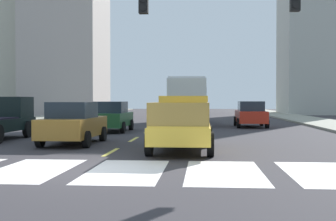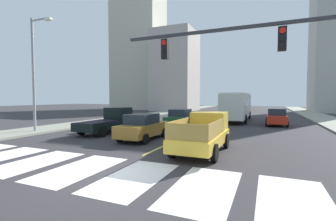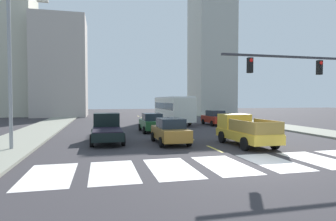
{
  "view_description": "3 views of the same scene",
  "coord_description": "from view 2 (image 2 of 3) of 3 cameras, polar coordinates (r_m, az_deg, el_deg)",
  "views": [
    {
      "loc": [
        3.18,
        -11.01,
        1.8
      ],
      "look_at": [
        1.06,
        15.4,
        1.18
      ],
      "focal_mm": 47.19,
      "sensor_mm": 36.0,
      "label": 1
    },
    {
      "loc": [
        5.43,
        -6.92,
        2.76
      ],
      "look_at": [
        -1.65,
        9.79,
        1.79
      ],
      "focal_mm": 25.0,
      "sensor_mm": 36.0,
      "label": 2
    },
    {
      "loc": [
        -6.66,
        -11.64,
        2.94
      ],
      "look_at": [
        -0.69,
        13.05,
        1.99
      ],
      "focal_mm": 30.02,
      "sensor_mm": 36.0,
      "label": 3
    }
  ],
  "objects": [
    {
      "name": "crosswalk_stripe_6",
      "position": [
        7.48,
        28.5,
        -18.93
      ],
      "size": [
        1.89,
        3.89,
        0.01
      ],
      "primitive_type": "cube",
      "color": "silver",
      "rests_on": "ground"
    },
    {
      "name": "streetlight_left",
      "position": [
        21.44,
        -29.75,
        8.57
      ],
      "size": [
        2.2,
        0.28,
        9.0
      ],
      "color": "gray",
      "rests_on": "ground"
    },
    {
      "name": "pickup_dark",
      "position": [
        19.41,
        -14.07,
        -2.48
      ],
      "size": [
        2.18,
        5.2,
        1.96
      ],
      "rotation": [
        0.0,
        0.0,
        -0.05
      ],
      "color": "black",
      "rests_on": "ground"
    },
    {
      "name": "sedan_near_right",
      "position": [
        25.87,
        24.93,
        -1.45
      ],
      "size": [
        2.02,
        4.4,
        1.72
      ],
      "rotation": [
        0.0,
        0.0,
        -0.02
      ],
      "color": "red",
      "rests_on": "ground"
    },
    {
      "name": "lane_dash_7",
      "position": [
        46.32,
        16.19,
        -0.49
      ],
      "size": [
        0.16,
        2.4,
        0.01
      ],
      "primitive_type": "cube",
      "color": "gold",
      "rests_on": "ground"
    },
    {
      "name": "crosswalk_stripe_2",
      "position": [
        11.78,
        -29.57,
        -10.87
      ],
      "size": [
        1.89,
        3.89,
        0.01
      ],
      "primitive_type": "cube",
      "color": "silver",
      "rests_on": "ground"
    },
    {
      "name": "sedan_far",
      "position": [
        22.11,
        3.09,
        -1.89
      ],
      "size": [
        2.02,
        4.4,
        1.72
      ],
      "rotation": [
        0.0,
        0.0,
        0.03
      ],
      "color": "#1F512A",
      "rests_on": "ground"
    },
    {
      "name": "sedan_near_left",
      "position": [
        15.59,
        -6.16,
        -3.97
      ],
      "size": [
        2.02,
        4.4,
        1.72
      ],
      "rotation": [
        0.0,
        0.0,
        0.02
      ],
      "color": "olive",
      "rests_on": "ground"
    },
    {
      "name": "lane_dash_3",
      "position": [
        26.62,
        11.08,
        -2.95
      ],
      "size": [
        0.16,
        2.4,
        0.01
      ],
      "primitive_type": "cube",
      "color": "gold",
      "rests_on": "ground"
    },
    {
      "name": "crosswalk_stripe_4",
      "position": [
        8.55,
        -8.16,
        -15.78
      ],
      "size": [
        1.89,
        3.89,
        0.01
      ],
      "primitive_type": "cube",
      "color": "silver",
      "rests_on": "ground"
    },
    {
      "name": "crosswalk_stripe_5",
      "position": [
        7.64,
        8.75,
        -18.11
      ],
      "size": [
        1.89,
        3.89,
        0.01
      ],
      "primitive_type": "cube",
      "color": "silver",
      "rests_on": "ground"
    },
    {
      "name": "pickup_stakebed",
      "position": [
        12.42,
        8.76,
        -5.42
      ],
      "size": [
        2.18,
        5.2,
        1.96
      ],
      "rotation": [
        0.0,
        0.0,
        0.04
      ],
      "color": "gold",
      "rests_on": "ground"
    },
    {
      "name": "lane_dash_2",
      "position": [
        21.78,
        8.36,
        -4.25
      ],
      "size": [
        0.16,
        2.4,
        0.01
      ],
      "primitive_type": "cube",
      "color": "gold",
      "rests_on": "ground"
    },
    {
      "name": "ground_plane",
      "position": [
        9.22,
        -14.95,
        -14.47
      ],
      "size": [
        160.0,
        160.0,
        0.0
      ],
      "primitive_type": "plane",
      "color": "#322F33"
    },
    {
      "name": "crosswalk_stripe_3",
      "position": [
        9.99,
        -20.69,
        -13.15
      ],
      "size": [
        1.89,
        3.89,
        0.01
      ],
      "primitive_type": "cube",
      "color": "silver",
      "rests_on": "ground"
    },
    {
      "name": "block_mid_left",
      "position": [
        60.66,
        -7.22,
        16.56
      ],
      "size": [
        11.82,
        8.13,
        33.94
      ],
      "primitive_type": "cube",
      "color": "beige",
      "rests_on": "ground"
    },
    {
      "name": "sidewalk_left",
      "position": [
        30.7,
        -12.43,
        -2.04
      ],
      "size": [
        3.86,
        110.0,
        0.15
      ],
      "primitive_type": "cube",
      "color": "gray",
      "rests_on": "ground"
    },
    {
      "name": "traffic_signal_gantry",
      "position": [
        9.56,
        33.92,
        11.73
      ],
      "size": [
        11.39,
        0.27,
        6.0
      ],
      "color": "#2D2D33",
      "rests_on": "ground"
    },
    {
      "name": "lane_dash_6",
      "position": [
        41.37,
        15.37,
        -0.89
      ],
      "size": [
        0.16,
        2.4,
        0.01
      ],
      "primitive_type": "cube",
      "color": "gold",
      "rests_on": "ground"
    },
    {
      "name": "lane_dash_1",
      "position": [
        17.04,
        4.09,
        -6.27
      ],
      "size": [
        0.16,
        2.4,
        0.01
      ],
      "primitive_type": "cube",
      "color": "gold",
      "rests_on": "ground"
    },
    {
      "name": "lane_dash_4",
      "position": [
        31.51,
        12.96,
        -2.05
      ],
      "size": [
        0.16,
        2.4,
        0.01
      ],
      "primitive_type": "cube",
      "color": "gold",
      "rests_on": "ground"
    },
    {
      "name": "block_mid_right",
      "position": [
        52.43,
        1.75,
        9.53
      ],
      "size": [
        8.81,
        9.24,
        17.38
      ],
      "primitive_type": "cube",
      "color": "#B5A99F",
      "rests_on": "ground"
    },
    {
      "name": "lane_dash_0",
      "position": [
        12.5,
        -3.45,
        -9.69
      ],
      "size": [
        0.16,
        2.4,
        0.01
      ],
      "primitive_type": "cube",
      "color": "gold",
      "rests_on": "ground"
    },
    {
      "name": "city_bus",
      "position": [
        29.3,
        16.48,
        1.35
      ],
      "size": [
        2.72,
        10.8,
        3.32
      ],
      "rotation": [
        0.0,
        0.0,
        0.04
      ],
      "color": "silver",
      "rests_on": "ground"
    },
    {
      "name": "lane_dash_5",
      "position": [
        36.43,
        14.33,
        -1.39
      ],
      "size": [
        0.16,
        2.4,
        0.01
      ],
      "primitive_type": "cube",
      "color": "gold",
      "rests_on": "ground"
    }
  ]
}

